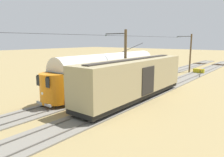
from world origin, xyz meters
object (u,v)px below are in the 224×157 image
(switch_stand, at_px, (200,73))
(track_end_bumper, at_px, (199,71))
(vintage_streetcar, at_px, (110,71))
(coach_adjacent, at_px, (135,78))
(catenary_pole_foreground, at_px, (190,53))
(spare_tie_stack, at_px, (103,81))
(catenary_pole_mid_near, at_px, (125,62))

(switch_stand, height_order, track_end_bumper, switch_stand)
(vintage_streetcar, relative_size, coach_adjacent, 1.21)
(catenary_pole_foreground, bearing_deg, track_end_bumper, 177.26)
(vintage_streetcar, bearing_deg, coach_adjacent, 160.20)
(switch_stand, bearing_deg, track_end_bumper, -72.01)
(coach_adjacent, bearing_deg, vintage_streetcar, -19.80)
(catenary_pole_foreground, height_order, switch_stand, catenary_pole_foreground)
(switch_stand, distance_m, track_end_bumper, 4.36)
(catenary_pole_foreground, xyz_separation_m, spare_tie_stack, (5.97, 16.86, -3.29))
(catenary_pole_foreground, distance_m, switch_stand, 5.95)
(coach_adjacent, relative_size, spare_tie_stack, 6.14)
(vintage_streetcar, distance_m, catenary_pole_foreground, 19.90)
(vintage_streetcar, relative_size, catenary_pole_mid_near, 2.62)
(track_end_bumper, bearing_deg, switch_stand, 107.99)
(vintage_streetcar, bearing_deg, catenary_pole_foreground, -97.24)
(spare_tie_stack, bearing_deg, track_end_bumper, -114.67)
(vintage_streetcar, distance_m, catenary_pole_mid_near, 2.90)
(spare_tie_stack, distance_m, track_end_bumper, 18.47)
(vintage_streetcar, relative_size, track_end_bumper, 9.92)
(catenary_pole_foreground, relative_size, spare_tie_stack, 2.83)
(vintage_streetcar, distance_m, switch_stand, 16.53)
(spare_tie_stack, bearing_deg, vintage_streetcar, 140.75)
(catenary_pole_mid_near, bearing_deg, track_end_bumper, -94.88)
(catenary_pole_mid_near, distance_m, spare_tie_stack, 7.68)
(catenary_pole_foreground, bearing_deg, catenary_pole_mid_near, 90.00)
(spare_tie_stack, bearing_deg, switch_stand, -125.59)
(switch_stand, distance_m, spare_tie_stack, 15.56)
(coach_adjacent, relative_size, catenary_pole_mid_near, 2.17)
(catenary_pole_foreground, xyz_separation_m, track_end_bumper, (-1.73, 0.08, -3.16))
(catenary_pole_foreground, distance_m, catenary_pole_mid_near, 20.40)
(coach_adjacent, relative_size, track_end_bumper, 8.19)
(coach_adjacent, xyz_separation_m, switch_stand, (-1.34, -17.01, -1.46))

